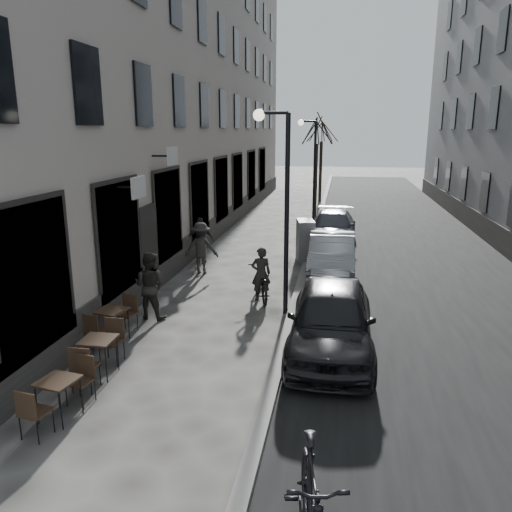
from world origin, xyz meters
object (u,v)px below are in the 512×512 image
(tree_far, at_px, (322,129))
(moped, at_px, (312,507))
(tree_near, at_px, (317,129))
(car_mid, at_px, (331,255))
(bistro_set_c, at_px, (112,322))
(bistro_set_b, at_px, (99,353))
(bistro_set_a, at_px, (59,395))
(car_near, at_px, (331,319))
(car_far, at_px, (333,228))
(pedestrian_mid, at_px, (201,248))
(pedestrian_far, at_px, (200,240))
(streetlamp_far, at_px, (311,161))
(pedestrian_near, at_px, (150,285))
(bicycle, at_px, (261,284))
(streetlamp_near, at_px, (280,191))
(utility_cabinet, at_px, (305,241))

(tree_far, relative_size, moped, 2.64)
(tree_near, bearing_deg, car_mid, -84.06)
(tree_near, bearing_deg, bistro_set_c, -101.45)
(bistro_set_b, xyz_separation_m, moped, (4.28, -3.56, 0.19))
(bistro_set_a, bearing_deg, car_near, 48.26)
(car_near, bearing_deg, car_mid, 91.38)
(car_far, bearing_deg, pedestrian_mid, -125.68)
(car_far, bearing_deg, pedestrian_far, -137.58)
(streetlamp_far, distance_m, bistro_set_a, 17.91)
(bistro_set_c, distance_m, car_near, 4.84)
(bistro_set_c, xyz_separation_m, pedestrian_near, (0.32, 1.52, 0.40))
(streetlamp_far, xyz_separation_m, bicycle, (-0.62, -11.04, -2.70))
(bistro_set_b, bearing_deg, streetlamp_near, 52.01)
(tree_near, height_order, car_mid, tree_near)
(tree_near, distance_m, pedestrian_far, 11.56)
(tree_near, height_order, bistro_set_c, tree_near)
(pedestrian_mid, distance_m, car_near, 6.90)
(bistro_set_a, xyz_separation_m, car_far, (4.08, 14.03, 0.23))
(car_far, bearing_deg, tree_near, 101.93)
(streetlamp_near, bearing_deg, bistro_set_c, -145.29)
(streetlamp_far, distance_m, utility_cabinet, 7.10)
(car_near, height_order, car_far, car_near)
(car_near, bearing_deg, moped, -90.71)
(tree_far, relative_size, bistro_set_a, 3.92)
(bistro_set_c, bearing_deg, bicycle, 60.68)
(streetlamp_far, bearing_deg, streetlamp_near, -90.00)
(tree_far, xyz_separation_m, bicycle, (-0.69, -20.04, -4.20))
(tree_far, distance_m, bicycle, 20.49)
(tree_near, height_order, utility_cabinet, tree_near)
(pedestrian_far, xyz_separation_m, moped, (4.73, -12.18, -0.16))
(utility_cabinet, xyz_separation_m, pedestrian_mid, (-3.25, -2.08, 0.09))
(car_far, bearing_deg, streetlamp_near, -95.57)
(bicycle, bearing_deg, utility_cabinet, -119.32)
(streetlamp_far, bearing_deg, car_mid, -81.43)
(tree_far, bearing_deg, pedestrian_near, -98.33)
(car_mid, bearing_deg, streetlamp_far, 98.05)
(tree_far, relative_size, bistro_set_b, 3.75)
(tree_near, relative_size, bistro_set_a, 3.92)
(bicycle, xyz_separation_m, moped, (1.92, -8.46, 0.19))
(car_near, bearing_deg, streetlamp_near, 123.17)
(car_mid, bearing_deg, tree_near, 95.42)
(tree_near, xyz_separation_m, car_far, (1.10, -6.43, -4.00))
(pedestrian_near, bearing_deg, moped, 130.74)
(pedestrian_mid, bearing_deg, tree_far, -106.37)
(moped, bearing_deg, bistro_set_b, 130.96)
(tree_far, distance_m, car_mid, 17.75)
(streetlamp_far, height_order, utility_cabinet, streetlamp_far)
(tree_far, bearing_deg, bistro_set_b, -96.96)
(pedestrian_near, height_order, car_near, pedestrian_near)
(bistro_set_a, height_order, moped, moped)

